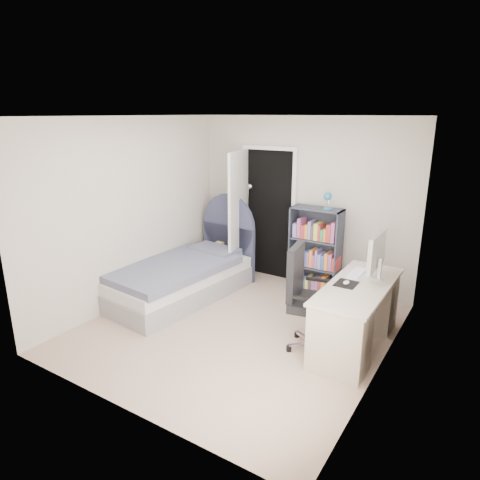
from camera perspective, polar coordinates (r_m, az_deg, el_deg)
The scene contains 8 objects.
room_shell at distance 4.90m, azimuth -0.38°, elevation 1.39°, with size 3.50×3.70×2.60m.
door at distance 6.59m, azimuth 1.23°, elevation 3.45°, with size 0.92×0.81×2.06m.
bed at distance 6.18m, azimuth -7.34°, elevation -4.70°, with size 1.23×2.26×1.34m.
nightstand at distance 6.89m, azimuth -2.18°, elevation -1.74°, with size 0.37×0.37×0.56m.
floor_lamp at distance 6.88m, azimuth 1.15°, elevation 0.34°, with size 0.21×0.21×1.48m.
bookcase at distance 6.19m, azimuth 10.09°, elevation -2.03°, with size 0.72×0.30×1.51m.
desk at distance 4.97m, azimuth 15.32°, elevation -9.33°, with size 0.61×1.54×1.26m.
office_chair at distance 4.75m, azimuth 8.96°, elevation -7.05°, with size 0.63×0.65×1.18m.
Camera 1 is at (2.55, -3.98, 2.54)m, focal length 32.00 mm.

